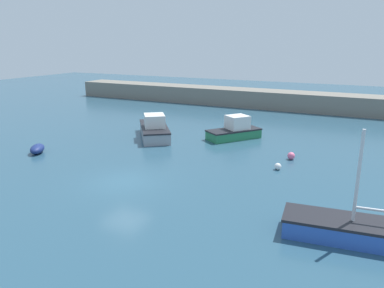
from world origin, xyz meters
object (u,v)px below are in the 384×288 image
fishing_dinghy_green (37,149)px  mooring_buoy_white (278,166)px  sailboat_twin_hulled (352,229)px  motorboat_with_cabin (154,129)px  motorboat_grey_hull (235,130)px  mooring_buoy_pink (291,156)px

fishing_dinghy_green → mooring_buoy_white: size_ratio=4.64×
fishing_dinghy_green → mooring_buoy_white: (16.79, 4.15, -0.11)m
fishing_dinghy_green → sailboat_twin_hulled: sailboat_twin_hulled is taller
sailboat_twin_hulled → motorboat_with_cabin: bearing=-40.2°
motorboat_grey_hull → mooring_buoy_pink: motorboat_grey_hull is taller
mooring_buoy_pink → motorboat_grey_hull: bearing=145.8°
motorboat_with_cabin → mooring_buoy_pink: (11.83, -1.09, -0.46)m
motorboat_grey_hull → motorboat_with_cabin: 6.85m
fishing_dinghy_green → sailboat_twin_hulled: 21.90m
fishing_dinghy_green → motorboat_with_cabin: bearing=112.4°
motorboat_grey_hull → mooring_buoy_white: motorboat_grey_hull is taller
sailboat_twin_hulled → mooring_buoy_pink: sailboat_twin_hulled is taller
fishing_dinghy_green → mooring_buoy_white: fishing_dinghy_green is taller
sailboat_twin_hulled → mooring_buoy_pink: bearing=-71.7°
motorboat_grey_hull → mooring_buoy_pink: bearing=92.0°
motorboat_grey_hull → mooring_buoy_pink: size_ratio=9.23×
sailboat_twin_hulled → motorboat_with_cabin: (-16.39, 11.02, 0.27)m
fishing_dinghy_green → motorboat_with_cabin: (5.27, 7.80, 0.40)m
sailboat_twin_hulled → mooring_buoy_white: sailboat_twin_hulled is taller
fishing_dinghy_green → sailboat_twin_hulled: bearing=48.0°
sailboat_twin_hulled → fishing_dinghy_green: bearing=-14.8°
mooring_buoy_white → fishing_dinghy_green: bearing=-166.1°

